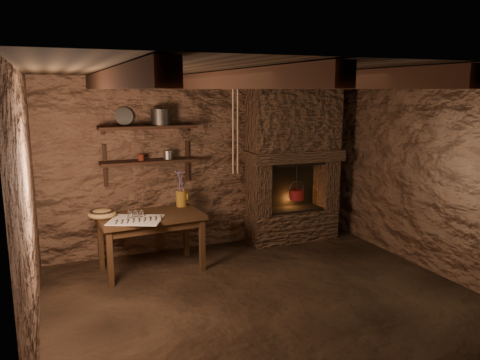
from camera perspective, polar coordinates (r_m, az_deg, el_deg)
name	(u,v)px	position (r m, az deg, el deg)	size (l,w,h in m)	color
floor	(268,301)	(5.18, 3.39, -14.49)	(4.50, 4.50, 0.00)	black
back_wall	(207,163)	(6.61, -4.03, 2.03)	(4.50, 0.04, 2.40)	#492F22
front_wall	(407,254)	(3.18, 19.66, -8.50)	(4.50, 0.04, 2.40)	#492F22
left_wall	(29,213)	(4.33, -24.38, -3.72)	(0.04, 4.00, 2.40)	#492F22
right_wall	(437,176)	(6.10, 22.93, 0.42)	(0.04, 4.00, 2.40)	#492F22
ceiling	(270,71)	(4.68, 3.73, 13.09)	(4.50, 4.00, 0.04)	black
beam_far_left	(113,79)	(4.24, -15.23, 11.74)	(0.14, 3.95, 0.16)	black
beam_mid_left	(222,80)	(4.48, -2.17, 12.05)	(0.14, 3.95, 0.16)	black
beam_mid_right	(315,81)	(4.92, 9.07, 11.83)	(0.14, 3.95, 0.16)	black
beam_far_right	(393,82)	(5.50, 18.18, 11.32)	(0.14, 3.95, 0.16)	black
shelf_lower	(149,162)	(6.23, -11.02, 2.23)	(1.25, 0.30, 0.04)	black
shelf_upper	(148,127)	(6.18, -11.17, 6.35)	(1.25, 0.30, 0.04)	black
hearth	(293,159)	(6.90, 6.49, 2.57)	(1.43, 0.51, 2.30)	#39271C
work_table	(151,240)	(5.96, -10.78, -7.23)	(1.30, 0.80, 0.71)	#352112
linen_cloth	(136,220)	(5.65, -12.59, -4.77)	(0.59, 0.48, 0.01)	white
pewter_cutlery_row	(136,220)	(5.63, -12.56, -4.73)	(0.50, 0.19, 0.01)	gray
drinking_glasses	(136,214)	(5.75, -12.62, -4.06)	(0.19, 0.06, 0.08)	white
stoneware_jug	(181,191)	(6.17, -7.17, -1.32)	(0.17, 0.17, 0.48)	#8E611B
wooden_bowl	(102,214)	(5.86, -16.46, -4.02)	(0.34, 0.34, 0.12)	olive
iron_stockpot	(161,118)	(6.21, -9.63, 7.50)	(0.25, 0.25, 0.19)	#322F2C
tin_pan	(124,116)	(6.22, -13.98, 7.54)	(0.24, 0.24, 0.03)	gray
small_kettle	(168,155)	(6.27, -8.77, 3.05)	(0.16, 0.12, 0.17)	gray
rusty_tin	(141,157)	(6.20, -11.97, 2.72)	(0.08, 0.08, 0.08)	#511A10
red_pot	(296,194)	(6.97, 6.88, -1.70)	(0.28, 0.28, 0.54)	maroon
hanging_ropes	(235,125)	(5.67, -0.58, 6.67)	(0.08, 0.08, 1.20)	tan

